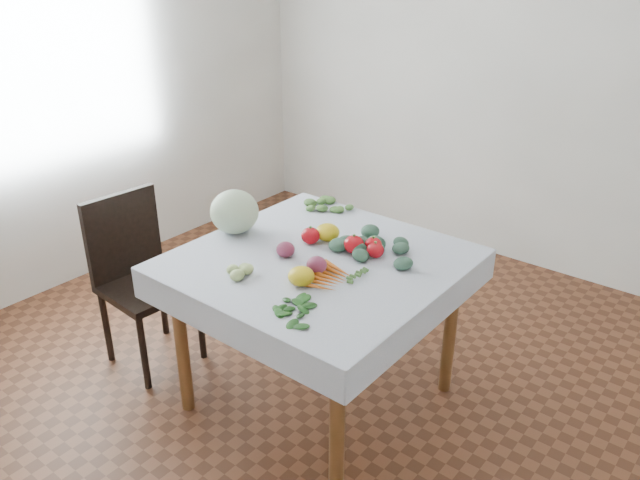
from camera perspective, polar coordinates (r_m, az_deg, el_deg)
The scene contains 20 objects.
ground at distance 3.11m, azimuth -0.09°, elevation -14.16°, with size 4.00×4.00×0.00m, color brown.
back_wall at distance 4.20m, azimuth 17.93°, elevation 15.55°, with size 4.00×0.04×2.70m, color white.
left_wall at distance 4.02m, azimuth -23.68°, elevation 14.30°, with size 0.04×4.00×2.70m, color white.
table at distance 2.74m, azimuth -0.10°, elevation -3.57°, with size 1.00×1.00×0.75m.
tablecloth at distance 2.70m, azimuth -0.10°, elevation -1.72°, with size 1.12×1.12×0.01m, color white.
chair at distance 3.27m, azimuth -16.34°, elevation -2.52°, with size 0.43×0.43×0.88m.
cabbage at distance 2.93m, azimuth -7.83°, elevation 2.58°, with size 0.23×0.23×0.20m, color beige.
tomato_a at distance 2.81m, azimuth -0.87°, elevation 0.40°, with size 0.09×0.09×0.08m, color red.
tomato_b at distance 2.74m, azimuth 4.90°, elevation -0.46°, with size 0.08×0.08×0.07m, color red.
tomato_c at distance 2.73m, azimuth 3.11°, elevation -0.41°, with size 0.09×0.09×0.08m, color red.
tomato_d at distance 2.70m, azimuth 5.07°, elevation -0.93°, with size 0.08×0.08×0.07m, color red.
heirloom_back at distance 2.84m, azimuth 0.68°, elevation 0.72°, with size 0.11×0.11×0.08m, color yellow.
heirloom_front at distance 2.48m, azimuth -1.73°, elevation -3.31°, with size 0.11×0.11×0.08m, color yellow.
onion_a at distance 2.56m, azimuth -0.30°, elevation -2.30°, with size 0.09×0.09×0.07m, color #5E1B39.
onion_b at distance 2.70m, azimuth -3.18°, elevation -0.88°, with size 0.08×0.08×0.07m, color #5E1B39.
tomatillo_cluster at distance 2.57m, azimuth -7.92°, elevation -2.80°, with size 0.12×0.11×0.05m.
carrot_bunch at distance 2.51m, azimuth 0.65°, elevation -3.45°, with size 0.18×0.24×0.03m.
kale_bunch at distance 2.78m, azimuth 5.61°, elevation -0.38°, with size 0.35×0.33×0.05m.
basil_bunch at distance 2.32m, azimuth -2.10°, elevation -6.43°, with size 0.25×0.19×0.01m.
dill_bunch at distance 3.21m, azimuth 0.81°, elevation 3.14°, with size 0.25×0.18×0.03m.
Camera 1 is at (1.51, -1.87, 1.98)m, focal length 35.00 mm.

